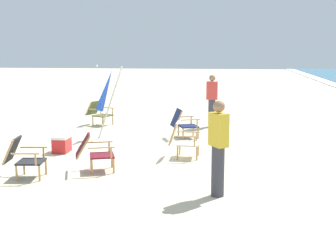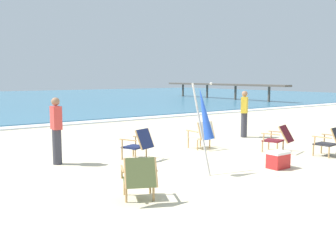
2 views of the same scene
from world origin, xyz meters
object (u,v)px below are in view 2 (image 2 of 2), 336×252
at_px(person_near_chairs, 244,114).
at_px(beach_chair_mid_center, 331,141).
at_px(beach_chair_far_center, 140,177).
at_px(person_by_waterline, 56,130).
at_px(umbrella_furled_blue, 204,114).
at_px(beach_chair_back_left, 139,143).
at_px(cooler_box, 278,160).
at_px(beach_chair_front_right, 202,135).
at_px(beach_chair_back_right, 279,138).

bearing_deg(person_near_chairs, beach_chair_mid_center, -100.35).
height_order(beach_chair_far_center, person_by_waterline, person_by_waterline).
distance_m(beach_chair_mid_center, person_by_waterline, 7.12).
bearing_deg(beach_chair_far_center, person_by_waterline, 91.27).
distance_m(umbrella_furled_blue, person_by_waterline, 3.63).
relative_size(beach_chair_back_left, cooler_box, 1.76).
xyz_separation_m(umbrella_furled_blue, cooler_box, (1.72, -0.67, -1.11)).
xyz_separation_m(beach_chair_front_right, person_by_waterline, (-4.18, 0.59, 0.41)).
bearing_deg(cooler_box, beach_chair_far_center, -178.06).
height_order(beach_chair_back_left, beach_chair_back_right, beach_chair_back_left).
bearing_deg(umbrella_furled_blue, beach_chair_back_left, 100.61).
bearing_deg(umbrella_furled_blue, cooler_box, -21.30).
bearing_deg(cooler_box, beach_chair_front_right, 86.12).
bearing_deg(beach_chair_mid_center, umbrella_furled_blue, 170.35).
bearing_deg(beach_chair_far_center, beach_chair_back_left, 57.82).
distance_m(person_by_waterline, cooler_box, 5.33).
bearing_deg(beach_chair_back_left, beach_chair_front_right, 4.10).
relative_size(beach_chair_mid_center, beach_chair_far_center, 0.85).
bearing_deg(umbrella_furled_blue, beach_chair_front_right, 49.12).
bearing_deg(person_by_waterline, cooler_box, -41.09).
xyz_separation_m(beach_chair_back_left, person_near_chairs, (5.00, 1.01, 0.41)).
bearing_deg(person_by_waterline, beach_chair_back_right, -22.02).
relative_size(umbrella_furled_blue, person_near_chairs, 1.24).
bearing_deg(beach_chair_back_right, beach_chair_far_center, -166.18).
distance_m(beach_chair_far_center, beach_chair_back_right, 5.66).
bearing_deg(umbrella_furled_blue, person_near_chairs, 33.53).
xyz_separation_m(person_near_chairs, person_by_waterline, (-6.88, -0.26, 0.00)).
bearing_deg(beach_chair_back_right, person_near_chairs, 62.61).
height_order(beach_chair_far_center, person_near_chairs, person_near_chairs).
bearing_deg(beach_chair_back_left, beach_chair_back_right, -22.14).
distance_m(beach_chair_back_right, cooler_box, 2.02).
bearing_deg(cooler_box, person_near_chairs, 52.21).
distance_m(beach_chair_back_right, person_by_waterline, 6.03).
xyz_separation_m(beach_chair_front_right, person_near_chairs, (2.70, 0.84, 0.41)).
xyz_separation_m(beach_chair_front_right, beach_chair_back_right, (1.40, -1.67, -0.01)).
bearing_deg(beach_chair_mid_center, beach_chair_front_right, 124.93).
relative_size(beach_chair_mid_center, beach_chair_back_right, 0.88).
relative_size(beach_chair_far_center, person_near_chairs, 0.58).
bearing_deg(umbrella_furled_blue, person_by_waterline, 128.90).
relative_size(beach_chair_back_left, umbrella_furled_blue, 0.43).
distance_m(beach_chair_back_right, umbrella_furled_blue, 3.48).
distance_m(beach_chair_back_left, person_by_waterline, 2.06).
xyz_separation_m(beach_chair_mid_center, beach_chair_back_left, (-4.32, 2.72, 0.00)).
bearing_deg(beach_chair_far_center, umbrella_furled_blue, 20.24).
bearing_deg(beach_chair_front_right, beach_chair_back_left, -175.90).
bearing_deg(beach_chair_back_right, person_by_waterline, 157.98).
bearing_deg(beach_chair_back_left, person_by_waterline, 158.21).
relative_size(beach_chair_front_right, person_near_chairs, 0.50).
height_order(beach_chair_back_left, beach_chair_front_right, beach_chair_front_right).
xyz_separation_m(beach_chair_back_left, umbrella_furled_blue, (0.38, -2.05, 0.88)).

